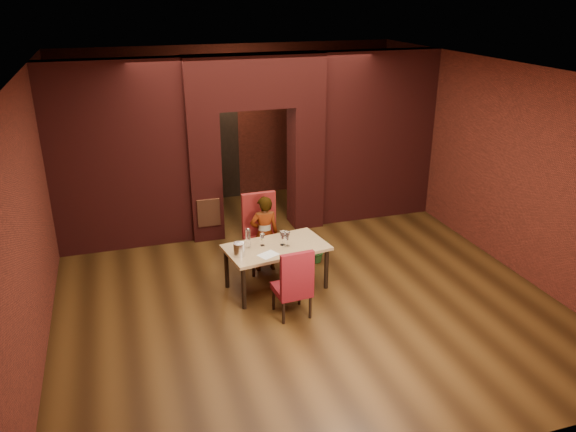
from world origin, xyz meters
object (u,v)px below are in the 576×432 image
object	(u,v)px
water_bottle	(248,238)
potted_plant	(317,250)
wine_bucket	(239,249)
dining_table	(276,267)
person_seated	(264,234)
wine_glass_a	(262,240)
wine_glass_b	(283,238)
chair_far	(263,234)
chair_near	(292,281)
wine_glass_c	(287,239)

from	to	relation	value
water_bottle	potted_plant	xyz separation A→B (m)	(1.29, 0.57, -0.64)
wine_bucket	dining_table	bearing A→B (deg)	14.56
person_seated	wine_glass_a	size ratio (longest dim) A/B	6.62
wine_glass_b	potted_plant	distance (m)	1.18
wine_glass_b	potted_plant	size ratio (longest dim) A/B	0.53
chair_far	water_bottle	world-z (taller)	chair_far
chair_near	wine_glass_c	distance (m)	0.79
wine_glass_a	water_bottle	size ratio (longest dim) A/B	0.63
chair_near	wine_glass_c	xyz separation A→B (m)	(0.16, 0.72, 0.30)
wine_bucket	water_bottle	size ratio (longest dim) A/B	0.66
chair_near	person_seated	size ratio (longest dim) A/B	0.82
wine_glass_a	potted_plant	bearing A→B (deg)	27.90
person_seated	wine_glass_c	distance (m)	0.73
dining_table	wine_bucket	bearing A→B (deg)	-174.01
dining_table	potted_plant	xyz separation A→B (m)	(0.89, 0.65, -0.14)
wine_glass_a	wine_bucket	distance (m)	0.46
wine_bucket	chair_far	bearing A→B (deg)	55.61
wine_glass_c	wine_bucket	bearing A→B (deg)	-172.58
chair_far	dining_table	bearing A→B (deg)	-89.93
wine_glass_b	wine_bucket	world-z (taller)	wine_glass_b
wine_glass_b	person_seated	bearing A→B (deg)	99.70
wine_bucket	wine_glass_b	bearing A→B (deg)	13.16
chair_near	wine_bucket	distance (m)	0.89
chair_far	water_bottle	bearing A→B (deg)	-123.77
dining_table	person_seated	world-z (taller)	person_seated
wine_bucket	water_bottle	world-z (taller)	water_bottle
water_bottle	potted_plant	distance (m)	1.55
chair_near	dining_table	bearing A→B (deg)	-94.55
wine_glass_a	wine_bucket	size ratio (longest dim) A/B	0.95
chair_far	water_bottle	distance (m)	0.76
chair_near	wine_bucket	size ratio (longest dim) A/B	5.16
potted_plant	wine_glass_b	bearing A→B (deg)	-140.80
dining_table	wine_glass_c	xyz separation A→B (m)	(0.15, -0.06, 0.46)
person_seated	wine_glass_b	bearing A→B (deg)	102.88
chair_near	wine_glass_b	distance (m)	0.84
chair_far	wine_glass_a	world-z (taller)	chair_far
person_seated	wine_bucket	size ratio (longest dim) A/B	6.31
chair_near	water_bottle	bearing A→B (deg)	-69.26
chair_far	person_seated	size ratio (longest dim) A/B	0.97
wine_glass_a	wine_bucket	world-z (taller)	wine_bucket
wine_glass_b	wine_bucket	xyz separation A→B (m)	(-0.69, -0.16, -0.01)
chair_far	potted_plant	xyz separation A→B (m)	(0.90, -0.04, -0.40)
potted_plant	person_seated	bearing A→B (deg)	-179.09
person_seated	wine_bucket	world-z (taller)	person_seated
wine_glass_b	potted_plant	bearing A→B (deg)	39.20
wine_bucket	person_seated	bearing A→B (deg)	53.48
dining_table	wine_glass_a	size ratio (longest dim) A/B	7.82
dining_table	wine_glass_a	bearing A→B (deg)	148.44
chair_far	wine_bucket	size ratio (longest dim) A/B	6.13
chair_near	wine_glass_c	size ratio (longest dim) A/B	4.44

